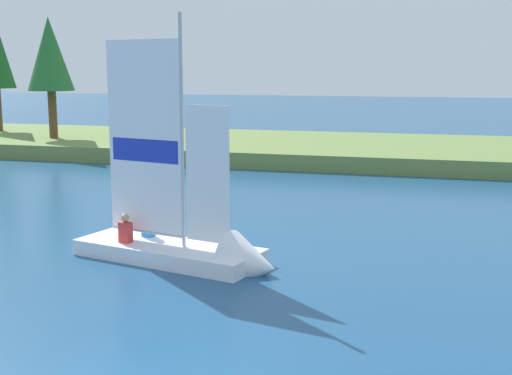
# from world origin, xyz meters

# --- Properties ---
(shore_bank) EXTENTS (80.00, 11.01, 0.72)m
(shore_bank) POSITION_xyz_m (0.00, 25.91, 0.36)
(shore_bank) COLOR olive
(shore_bank) RESTS_ON ground
(shoreline_tree_midleft) EXTENTS (2.41, 2.41, 6.30)m
(shoreline_tree_midleft) POSITION_xyz_m (-16.39, 23.89, 5.05)
(shoreline_tree_midleft) COLOR brown
(shoreline_tree_midleft) RESTS_ON shore_bank
(sailboat) EXTENTS (5.25, 2.63, 6.10)m
(sailboat) POSITION_xyz_m (-1.50, 6.21, 0.40)
(sailboat) COLOR white
(sailboat) RESTS_ON ground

